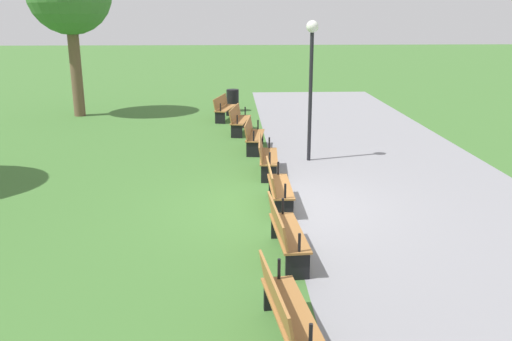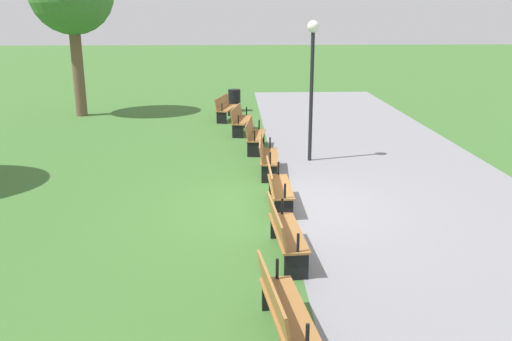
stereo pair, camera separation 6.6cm
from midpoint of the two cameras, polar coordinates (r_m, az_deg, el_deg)
name	(u,v)px [view 2 (the right image)]	position (r m, az deg, el deg)	size (l,w,h in m)	color
ground_plane	(280,206)	(11.49, 2.72, -3.80)	(120.00, 120.00, 0.00)	#3D6B2D
path_paving	(420,204)	(12.13, 17.09, -3.43)	(34.21, 5.86, 0.01)	gray
bench_0	(225,107)	(20.83, -3.15, 6.66)	(1.79, 0.89, 0.89)	#996633
bench_1	(240,119)	(18.45, -1.58, 5.43)	(1.79, 0.79, 0.89)	#996633
bench_2	(254,135)	(16.07, -0.10, 3.81)	(1.78, 0.68, 0.89)	#996633
bench_3	(267,155)	(13.70, 1.26, 1.59)	(1.76, 0.58, 0.89)	#996633
bench_4	(277,185)	(11.34, 2.41, -1.57)	(1.73, 0.47, 0.89)	#996633
bench_5	(284,231)	(9.02, 3.19, -6.38)	(1.76, 0.58, 0.89)	#996633
bench_6	(283,310)	(6.81, 3.18, -14.42)	(1.78, 0.68, 0.89)	#996633
lamp_post	(312,64)	(14.66, 6.07, 11.09)	(0.32, 0.32, 3.76)	black
trash_bin	(234,100)	(22.68, -2.21, 7.41)	(0.51, 0.51, 0.90)	black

